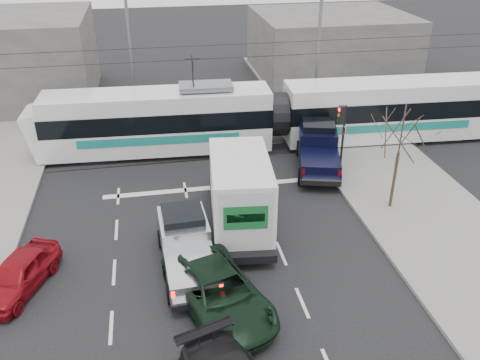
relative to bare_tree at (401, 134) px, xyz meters
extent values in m
plane|color=black|center=(-7.60, -2.50, -3.79)|extent=(120.00, 120.00, 0.00)
cube|color=gray|center=(1.40, -2.50, -3.72)|extent=(6.00, 60.00, 0.15)
cube|color=#33302D|center=(-7.60, 7.50, -3.78)|extent=(60.00, 1.60, 0.03)
cube|color=slate|center=(4.40, 21.50, -1.29)|extent=(12.00, 10.00, 5.00)
cylinder|color=#47382B|center=(0.00, 0.00, -2.27)|extent=(0.14, 0.14, 2.75)
cylinder|color=#47382B|center=(0.00, 0.00, 0.23)|extent=(0.07, 0.07, 2.25)
cylinder|color=black|center=(-1.00, 4.00, -1.84)|extent=(0.12, 0.12, 3.60)
cube|color=black|center=(-1.20, 4.00, -0.54)|extent=(0.28, 0.28, 0.95)
cylinder|color=#FF0C07|center=(-1.35, 4.00, -0.24)|extent=(0.06, 0.20, 0.20)
cylinder|color=orange|center=(-1.35, 4.00, -0.54)|extent=(0.06, 0.20, 0.20)
cylinder|color=#05330C|center=(-1.35, 4.00, -0.84)|extent=(0.06, 0.20, 0.20)
cube|color=white|center=(-1.02, 3.85, -1.34)|extent=(0.02, 0.30, 0.40)
cylinder|color=slate|center=(-0.10, 11.50, 0.71)|extent=(0.20, 0.20, 9.00)
cylinder|color=slate|center=(-11.60, 13.50, 0.71)|extent=(0.20, 0.20, 9.00)
cylinder|color=black|center=(-7.60, 7.50, 1.71)|extent=(60.00, 0.03, 0.03)
cylinder|color=black|center=(-7.60, 7.50, 2.41)|extent=(60.00, 0.03, 0.03)
cube|color=white|center=(-10.30, 8.29, -2.79)|extent=(12.66, 3.18, 1.52)
cube|color=black|center=(-10.30, 8.29, -1.61)|extent=(12.73, 3.21, 1.04)
cube|color=white|center=(-10.30, 8.29, -0.68)|extent=(12.66, 3.08, 0.97)
cube|color=#187B72|center=(-10.36, 6.96, -2.51)|extent=(8.78, 0.41, 0.48)
cube|color=white|center=(3.34, 7.68, -2.79)|extent=(12.66, 3.18, 1.52)
cube|color=black|center=(3.34, 7.68, -1.61)|extent=(12.73, 3.21, 1.04)
cube|color=white|center=(3.34, 7.68, -0.68)|extent=(12.66, 3.08, 0.97)
cube|color=#187B72|center=(3.28, 6.36, -2.51)|extent=(8.78, 0.41, 0.48)
cylinder|color=black|center=(-3.48, 7.99, -1.82)|extent=(1.09, 2.57, 2.53)
cube|color=slate|center=(-7.57, 8.17, 0.03)|extent=(2.99, 1.71, 0.24)
cube|color=black|center=(-13.71, 8.44, -3.62)|extent=(2.05, 2.32, 0.35)
cube|color=black|center=(-5.53, 8.08, -3.62)|extent=(2.05, 2.32, 0.35)
cube|color=black|center=(-1.44, 7.90, -3.62)|extent=(2.05, 2.32, 0.35)
cube|color=black|center=(6.75, 7.53, -3.62)|extent=(2.05, 2.32, 0.35)
cube|color=black|center=(-9.74, -2.82, -3.27)|extent=(2.13, 5.55, 0.24)
cube|color=silver|center=(-9.78, -1.84, -2.61)|extent=(1.95, 2.38, 1.08)
cube|color=black|center=(-9.79, -1.74, -2.05)|extent=(1.68, 1.71, 0.52)
cube|color=silver|center=(-9.84, -0.53, -2.83)|extent=(1.83, 1.07, 0.52)
cube|color=silver|center=(-9.68, -4.02, -2.90)|extent=(1.96, 2.54, 0.61)
cube|color=silver|center=(-9.62, -5.44, -3.15)|extent=(1.74, 0.25, 0.17)
cube|color=#FF0C07|center=(-10.45, -5.37, -2.80)|extent=(0.14, 0.08, 0.26)
cube|color=#FF0C07|center=(-8.79, -5.29, -2.80)|extent=(0.14, 0.08, 0.26)
cylinder|color=black|center=(-10.68, -1.11, -3.42)|extent=(0.30, 0.77, 0.75)
cylinder|color=black|center=(-8.95, -1.03, -3.42)|extent=(0.30, 0.77, 0.75)
cylinder|color=black|center=(-10.52, -4.61, -3.42)|extent=(0.30, 0.77, 0.75)
cylinder|color=black|center=(-8.79, -4.53, -3.42)|extent=(0.30, 0.77, 0.75)
cube|color=black|center=(-7.20, 0.02, -3.24)|extent=(3.07, 7.18, 0.35)
cube|color=white|center=(-6.94, 2.66, -2.40)|extent=(2.43, 1.89, 1.59)
cube|color=black|center=(-6.92, 2.80, -1.80)|extent=(2.06, 1.30, 0.60)
cube|color=silver|center=(-7.27, -0.68, -1.77)|extent=(2.85, 4.96, 2.94)
cube|color=silver|center=(-7.50, -3.02, -1.77)|extent=(2.10, 0.26, 2.59)
cube|color=#155E2A|center=(-7.50, -3.07, -1.54)|extent=(1.67, 0.19, 1.00)
cube|color=black|center=(-7.52, -3.24, -3.34)|extent=(2.17, 0.46, 0.18)
cylinder|color=black|center=(-8.02, 2.34, -3.34)|extent=(0.39, 0.92, 0.90)
cylinder|color=black|center=(-5.93, 2.14, -3.34)|extent=(0.39, 0.92, 0.90)
cylinder|color=black|center=(-8.44, -1.82, -3.29)|extent=(0.40, 1.02, 1.00)
cylinder|color=black|center=(-6.34, -2.03, -3.29)|extent=(0.40, 1.02, 1.00)
cube|color=black|center=(-2.10, 4.50, -3.20)|extent=(3.33, 5.76, 0.27)
cube|color=black|center=(-1.85, 5.44, -2.44)|extent=(2.49, 2.71, 1.25)
cube|color=black|center=(-1.82, 5.55, -1.78)|extent=(2.07, 2.01, 0.60)
cube|color=black|center=(-1.52, 6.70, -2.68)|extent=(2.09, 1.43, 0.60)
cube|color=black|center=(-2.41, 3.35, -2.76)|extent=(2.53, 2.87, 0.71)
cube|color=silver|center=(-2.77, 1.98, -3.05)|extent=(1.84, 0.66, 0.20)
cube|color=#590505|center=(-3.59, 2.31, -2.65)|extent=(0.17, 0.12, 0.30)
cube|color=#590505|center=(-1.89, 1.86, -2.65)|extent=(0.17, 0.12, 0.30)
cylinder|color=black|center=(-2.55, 6.42, -3.36)|extent=(0.52, 0.92, 0.87)
cylinder|color=black|center=(-0.76, 5.94, -3.36)|extent=(0.52, 0.92, 0.87)
cylinder|color=black|center=(-3.44, 3.06, -3.36)|extent=(0.52, 0.92, 0.87)
cylinder|color=black|center=(-1.65, 2.58, -3.36)|extent=(0.52, 0.92, 0.87)
imported|color=black|center=(-8.88, -5.20, -3.04)|extent=(3.99, 5.91, 1.51)
imported|color=maroon|center=(-15.94, -2.86, -3.12)|extent=(2.97, 4.22, 1.34)
camera|label=1|loc=(-10.62, -18.80, 8.70)|focal=38.00mm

